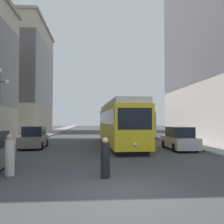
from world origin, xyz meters
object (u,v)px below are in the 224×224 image
at_px(pedestrian_crossing_near, 105,159).
at_px(pedestrian_crossing_far, 10,156).
at_px(streetcar, 119,123).
at_px(transit_bus, 135,123).
at_px(parked_car_left_near, 34,138).
at_px(parked_car_right_far, 179,139).

distance_m(pedestrian_crossing_near, pedestrian_crossing_far, 4.09).
relative_size(streetcar, transit_bus, 1.17).
relative_size(parked_car_left_near, pedestrian_crossing_far, 2.43).
bearing_deg(pedestrian_crossing_far, parked_car_left_near, -134.48).
height_order(transit_bus, parked_car_left_near, transit_bus).
xyz_separation_m(streetcar, parked_car_left_near, (-7.37, -1.52, -1.26)).
height_order(parked_car_right_far, pedestrian_crossing_far, parked_car_right_far).
height_order(transit_bus, pedestrian_crossing_near, transit_bus).
bearing_deg(transit_bus, pedestrian_crossing_near, -104.04).
distance_m(parked_car_left_near, pedestrian_crossing_near, 12.43).
height_order(parked_car_left_near, pedestrian_crossing_near, parked_car_left_near).
relative_size(streetcar, pedestrian_crossing_far, 8.43).
xyz_separation_m(parked_car_left_near, pedestrian_crossing_near, (5.47, -11.16, -0.07)).
relative_size(parked_car_left_near, pedestrian_crossing_near, 2.61).
distance_m(streetcar, parked_car_right_far, 5.88).
xyz_separation_m(streetcar, pedestrian_crossing_near, (-1.91, -12.68, -1.33)).
relative_size(transit_bus, parked_car_right_far, 2.73).
distance_m(streetcar, pedestrian_crossing_near, 12.90).
bearing_deg(parked_car_left_near, transit_bus, 49.33).
bearing_deg(pedestrian_crossing_near, transit_bus, -86.00).
bearing_deg(parked_car_left_near, pedestrian_crossing_near, -65.85).
distance_m(streetcar, pedestrian_crossing_far, 13.37).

